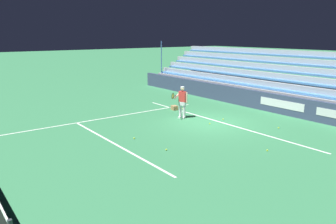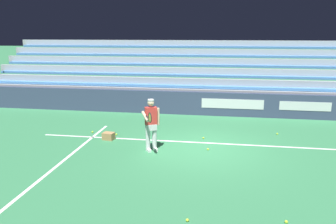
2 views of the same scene
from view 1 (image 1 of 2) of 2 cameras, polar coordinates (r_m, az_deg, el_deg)
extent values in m
plane|color=#337A4C|center=(16.93, 7.41, -1.88)|extent=(160.00, 160.00, 0.00)
cube|color=white|center=(17.27, 8.60, -1.60)|extent=(12.00, 0.10, 0.01)
cube|color=white|center=(17.98, -11.18, -1.10)|extent=(0.10, 12.00, 0.01)
cube|color=white|center=(13.80, -9.28, -5.48)|extent=(8.22, 0.10, 0.01)
cube|color=#384260|center=(20.17, 16.76, 1.75)|extent=(25.08, 0.24, 1.10)
cube|color=silver|center=(19.45, 19.11, 1.32)|extent=(2.80, 0.01, 0.44)
cube|color=#9EA3A8|center=(22.29, 20.75, 2.51)|extent=(23.83, 4.00, 1.10)
cube|color=#4C89CC|center=(20.87, 18.52, 3.76)|extent=(23.35, 0.40, 0.12)
cube|color=#9EA3A8|center=(21.07, 18.98, 4.21)|extent=(23.83, 0.24, 0.45)
cube|color=#4C89CC|center=(21.46, 19.83, 5.12)|extent=(23.35, 0.40, 0.12)
cube|color=#9EA3A8|center=(21.67, 20.28, 5.55)|extent=(23.83, 0.24, 0.45)
cube|color=#4C89CC|center=(22.08, 21.08, 6.41)|extent=(23.35, 0.40, 0.12)
cube|color=#9EA3A8|center=(22.30, 21.50, 6.81)|extent=(23.83, 0.24, 0.45)
cube|color=#4C89CC|center=(22.71, 22.27, 7.63)|extent=(23.35, 0.40, 0.12)
cube|color=#9EA3A8|center=(22.94, 22.67, 8.01)|extent=(23.83, 0.24, 0.45)
cube|color=#4C89CC|center=(23.37, 23.40, 8.77)|extent=(23.35, 0.40, 0.12)
cube|color=#9EA3A8|center=(23.60, 23.77, 9.13)|extent=(23.83, 0.24, 0.45)
cylinder|color=#4C70B2|center=(28.69, -1.15, 8.40)|extent=(0.08, 0.08, 3.85)
cylinder|color=silver|center=(17.65, 2.82, 0.33)|extent=(0.15, 0.15, 0.88)
cylinder|color=silver|center=(17.73, 2.16, 0.39)|extent=(0.15, 0.15, 0.88)
cube|color=white|center=(17.69, 2.74, -0.96)|extent=(0.23, 0.30, 0.09)
cube|color=white|center=(17.77, 2.08, -0.89)|extent=(0.23, 0.30, 0.09)
cube|color=silver|center=(17.61, 2.50, 1.50)|extent=(0.40, 0.36, 0.20)
cube|color=red|center=(17.54, 2.52, 2.69)|extent=(0.42, 0.36, 0.58)
sphere|color=beige|center=(17.45, 2.52, 4.07)|extent=(0.21, 0.21, 0.21)
cylinder|color=white|center=(17.44, 2.52, 4.36)|extent=(0.20, 0.20, 0.05)
cylinder|color=beige|center=(17.46, 3.26, 2.49)|extent=(0.09, 0.09, 0.56)
cylinder|color=beige|center=(17.44, 1.52, 2.80)|extent=(0.36, 0.55, 0.24)
cylinder|color=black|center=(17.21, 1.21, 2.83)|extent=(0.17, 0.28, 0.03)
torus|color=black|center=(16.95, 0.84, 2.80)|extent=(0.17, 0.29, 0.31)
cylinder|color=#D6D14C|center=(16.95, 0.84, 2.80)|extent=(0.14, 0.24, 0.27)
cube|color=#A87F51|center=(19.61, 1.13, 0.74)|extent=(0.45, 0.37, 0.26)
sphere|color=#CCE533|center=(17.59, 9.56, -1.25)|extent=(0.07, 0.07, 0.07)
sphere|color=#CCE533|center=(12.86, -0.30, -6.58)|extent=(0.07, 0.07, 0.07)
sphere|color=#CCE533|center=(16.66, 18.71, -2.62)|extent=(0.07, 0.07, 0.07)
sphere|color=#CCE533|center=(13.36, 16.90, -6.40)|extent=(0.07, 0.07, 0.07)
sphere|color=#CCE533|center=(16.64, 7.28, -2.02)|extent=(0.07, 0.07, 0.07)
sphere|color=#CCE533|center=(20.73, 1.09, 1.16)|extent=(0.07, 0.07, 0.07)
sphere|color=#CCE533|center=(14.30, -5.93, -4.57)|extent=(0.07, 0.07, 0.07)
sphere|color=#CCE533|center=(19.86, 2.54, 0.61)|extent=(0.07, 0.07, 0.07)
camera|label=2|loc=(11.20, -32.29, 8.02)|focal=35.00mm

